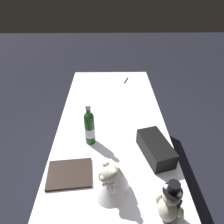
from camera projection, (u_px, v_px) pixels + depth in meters
The scene contains 8 objects.
ground_plane at pixel (112, 178), 2.21m from camera, with size 12.00×12.00×0.00m, color black.
reception_table at pixel (112, 153), 1.99m from camera, with size 2.03×0.89×0.77m, color white.
teddy_bear_groom at pixel (170, 204), 1.03m from camera, with size 0.14×0.14×0.28m.
teddy_bear_bride at pixel (112, 181), 1.15m from camera, with size 0.23×0.24×0.24m.
champagne_bottle at pixel (90, 127), 1.48m from camera, with size 0.08×0.08×0.33m.
signing_pen at pixel (126, 80), 2.40m from camera, with size 0.15×0.06×0.01m.
gift_case_black at pixel (156, 148), 1.42m from camera, with size 0.35×0.24×0.12m.
guestbook at pixel (70, 174), 1.31m from camera, with size 0.22×0.28×0.02m, color black.
Camera 1 is at (1.40, -0.02, 1.85)m, focal length 33.13 mm.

